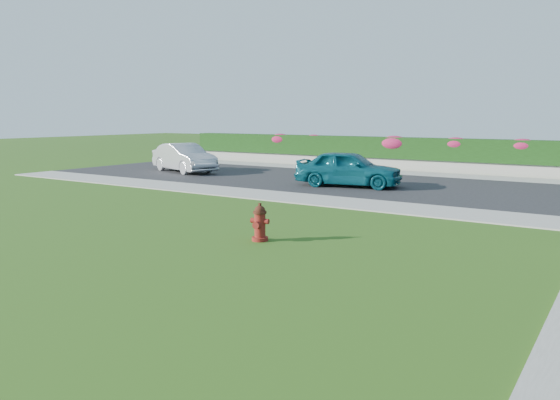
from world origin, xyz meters
The scene contains 14 objects.
ground centered at (0.00, 0.00, 0.00)m, with size 120.00×120.00×0.00m, color black.
street_far centered at (-5.00, 14.00, 0.02)m, with size 26.00×8.00×0.04m, color black.
sidewalk_far centered at (-6.00, 9.00, 0.02)m, with size 24.00×2.00×0.04m, color gray.
sidewalk_beyond centered at (-1.00, 19.00, 0.02)m, with size 34.00×2.00×0.04m, color gray.
retaining_wall centered at (-1.00, 20.50, 0.30)m, with size 34.00×0.40×0.60m, color gray.
hedge centered at (-1.00, 20.60, 1.15)m, with size 32.00×0.90×1.10m, color black.
fire_hydrant centered at (-0.14, 3.10, 0.41)m, with size 0.45×0.42×0.86m.
sedan_teal centered at (-2.64, 12.69, 0.75)m, with size 1.68×4.18×1.42m, color #0C5160.
sedan_silver centered at (-11.99, 13.31, 0.74)m, with size 1.49×4.27×1.41m, color #AEB1B6.
flower_clump_a centered at (-10.99, 20.50, 1.43)m, with size 1.34×0.86×0.67m, color #BC206A.
flower_clump_b centered at (-8.69, 20.50, 1.48)m, with size 1.08×0.70×0.54m, color #BC206A.
flower_clump_c centered at (-3.85, 20.50, 1.39)m, with size 1.56×1.00×0.78m, color #BC206A.
flower_clump_d centered at (-0.66, 20.50, 1.45)m, with size 1.27×0.82×0.64m, color #BC206A.
flower_clump_e centered at (2.37, 20.50, 1.45)m, with size 1.27×0.81×0.63m, color #BC206A.
Camera 1 is at (6.86, -6.73, 2.79)m, focal length 35.00 mm.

